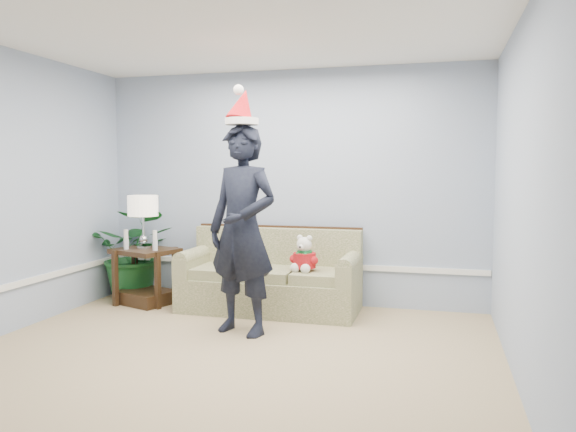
% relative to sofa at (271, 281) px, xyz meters
% --- Properties ---
extents(room_shell, '(4.54, 5.04, 2.74)m').
position_rel_sofa_xyz_m(room_shell, '(0.10, -2.09, 1.03)').
color(room_shell, tan).
rests_on(room_shell, ground).
extents(wainscot_trim, '(4.49, 4.99, 0.06)m').
position_rel_sofa_xyz_m(wainscot_trim, '(-1.08, -0.91, 0.13)').
color(wainscot_trim, white).
rests_on(wainscot_trim, room_shell).
extents(sofa, '(1.95, 0.84, 0.91)m').
position_rel_sofa_xyz_m(sofa, '(0.00, 0.00, 0.00)').
color(sofa, '#4E5F2D').
rests_on(sofa, room_shell).
extents(side_table, '(0.81, 0.75, 0.64)m').
position_rel_sofa_xyz_m(side_table, '(-1.49, -0.10, -0.07)').
color(side_table, '#342112').
rests_on(side_table, room_shell).
extents(table_lamp, '(0.35, 0.35, 0.62)m').
position_rel_sofa_xyz_m(table_lamp, '(-1.51, -0.10, 0.79)').
color(table_lamp, silver).
rests_on(table_lamp, side_table).
extents(candle_pair, '(0.43, 0.06, 0.23)m').
position_rel_sofa_xyz_m(candle_pair, '(-1.49, -0.21, 0.43)').
color(candle_pair, silver).
rests_on(candle_pair, side_table).
extents(houseplant, '(1.17, 1.08, 1.08)m').
position_rel_sofa_xyz_m(houseplant, '(-1.79, 0.17, 0.22)').
color(houseplant, '#1A5A26').
rests_on(houseplant, room_shell).
extents(man, '(0.83, 0.66, 1.98)m').
position_rel_sofa_xyz_m(man, '(0.00, -0.93, 0.67)').
color(man, black).
rests_on(man, room_shell).
extents(santa_hat, '(0.42, 0.44, 0.37)m').
position_rel_sofa_xyz_m(santa_hat, '(0.00, -0.92, 1.80)').
color(santa_hat, white).
rests_on(santa_hat, man).
extents(teddy_bear, '(0.29, 0.30, 0.39)m').
position_rel_sofa_xyz_m(teddy_bear, '(0.42, -0.16, 0.30)').
color(teddy_bear, white).
rests_on(teddy_bear, sofa).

